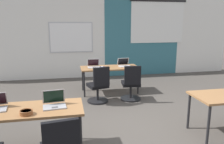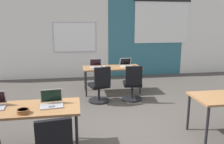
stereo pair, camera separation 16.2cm
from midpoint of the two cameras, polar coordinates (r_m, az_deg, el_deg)
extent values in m
plane|color=#47423D|center=(4.47, 3.80, -13.40)|extent=(24.00, 24.00, 0.00)
cube|color=silver|center=(8.16, -3.80, 8.64)|extent=(10.00, 0.20, 2.80)
cube|color=#336B7A|center=(8.41, 7.09, 8.69)|extent=(2.79, 0.01, 2.80)
cube|color=#B7B7BC|center=(7.98, -10.81, 8.56)|extent=(1.48, 0.02, 1.04)
cube|color=white|center=(7.98, -10.81, 8.56)|extent=(1.40, 0.02, 0.96)
cube|color=white|center=(8.57, 10.85, 12.13)|extent=(2.00, 0.02, 1.45)
cylinder|color=black|center=(8.60, 11.08, 17.31)|extent=(2.10, 0.10, 0.10)
cube|color=olive|center=(3.57, -21.80, -8.90)|extent=(1.60, 0.70, 0.04)
cylinder|color=black|center=(3.38, -9.31, -16.07)|extent=(0.04, 0.04, 0.68)
cylinder|color=black|center=(3.92, -9.65, -11.90)|extent=(0.04, 0.04, 0.68)
cylinder|color=black|center=(3.97, 22.03, -12.37)|extent=(0.04, 0.04, 0.68)
cylinder|color=black|center=(4.44, 17.78, -9.37)|extent=(0.04, 0.04, 0.68)
cube|color=olive|center=(6.29, -1.30, 1.08)|extent=(1.60, 0.70, 0.04)
cylinder|color=black|center=(6.01, -7.76, -3.13)|extent=(0.04, 0.04, 0.68)
cylinder|color=black|center=(6.26, 5.88, -2.43)|extent=(0.04, 0.04, 0.68)
cylinder|color=black|center=(6.58, -8.10, -1.74)|extent=(0.04, 0.04, 0.68)
cylinder|color=black|center=(6.82, 4.41, -1.15)|extent=(0.04, 0.04, 0.68)
cube|color=#9E9EA3|center=(3.50, -15.57, -8.44)|extent=(0.35, 0.26, 0.02)
cube|color=#4C4C4F|center=(3.44, -15.54, -8.58)|extent=(0.10, 0.07, 0.00)
cube|color=#9E9EA3|center=(3.59, -15.76, -5.92)|extent=(0.33, 0.09, 0.22)
cube|color=black|center=(3.58, -15.76, -5.93)|extent=(0.30, 0.08, 0.19)
cube|color=black|center=(2.66, -14.48, -16.30)|extent=(0.40, 0.12, 0.46)
cube|color=#B7B7BC|center=(6.23, -5.30, 1.17)|extent=(0.33, 0.23, 0.02)
cube|color=#4C4C4F|center=(6.18, -5.26, 1.16)|extent=(0.09, 0.06, 0.00)
cube|color=#B7B7BC|center=(6.36, -5.47, 2.42)|extent=(0.33, 0.09, 0.21)
cube|color=black|center=(6.36, -5.47, 2.43)|extent=(0.30, 0.07, 0.18)
cube|color=navy|center=(6.26, -3.26, 1.19)|extent=(0.22, 0.19, 0.00)
ellipsoid|color=silver|center=(6.26, -3.26, 1.36)|extent=(0.06, 0.10, 0.03)
cylinder|color=black|center=(5.73, -4.43, -7.22)|extent=(0.52, 0.52, 0.04)
cylinder|color=black|center=(5.67, -4.47, -5.41)|extent=(0.06, 0.06, 0.34)
cube|color=black|center=(5.60, -4.50, -3.37)|extent=(0.54, 0.54, 0.08)
cube|color=black|center=(5.31, -3.54, -1.23)|extent=(0.40, 0.16, 0.46)
sphere|color=black|center=(5.93, -5.29, -6.51)|extent=(0.04, 0.04, 0.04)
sphere|color=black|center=(5.75, -2.09, -7.10)|extent=(0.04, 0.04, 0.04)
sphere|color=black|center=(5.59, -6.29, -7.75)|extent=(0.04, 0.04, 0.04)
cube|color=silver|center=(6.37, 2.49, 1.47)|extent=(0.34, 0.25, 0.02)
cube|color=#4C4C4F|center=(6.32, 2.63, 1.47)|extent=(0.09, 0.07, 0.00)
cube|color=silver|center=(6.50, 2.08, 2.68)|extent=(0.34, 0.11, 0.21)
cube|color=black|center=(6.50, 2.10, 2.69)|extent=(0.30, 0.09, 0.18)
cylinder|color=black|center=(5.88, 3.89, -6.66)|extent=(0.52, 0.52, 0.04)
cylinder|color=black|center=(5.82, 3.92, -4.90)|extent=(0.06, 0.06, 0.34)
cube|color=black|center=(5.76, 3.95, -2.91)|extent=(0.49, 0.49, 0.08)
cube|color=black|center=(5.46, 4.38, -0.87)|extent=(0.40, 0.11, 0.46)
sphere|color=black|center=(6.10, 3.57, -5.93)|extent=(0.04, 0.04, 0.04)
sphere|color=black|center=(5.85, 6.17, -6.80)|extent=(0.04, 0.04, 0.04)
sphere|color=black|center=(5.79, 1.80, -6.95)|extent=(0.04, 0.04, 0.04)
cylinder|color=brown|center=(3.36, -22.11, -9.48)|extent=(0.17, 0.17, 0.05)
torus|color=brown|center=(3.35, -22.14, -9.04)|extent=(0.18, 0.18, 0.02)
cylinder|color=#B26628|center=(3.35, -22.14, -9.14)|extent=(0.14, 0.14, 0.01)
camera|label=1|loc=(0.08, -91.00, -0.22)|focal=36.29mm
camera|label=2|loc=(0.08, 89.00, 0.22)|focal=36.29mm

